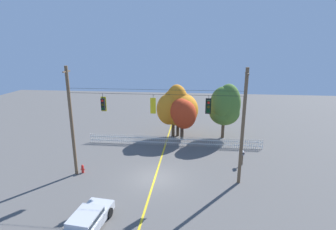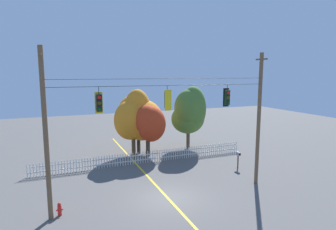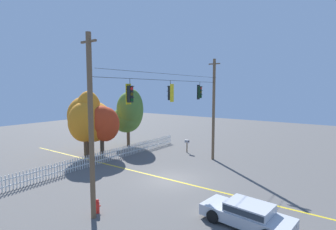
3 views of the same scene
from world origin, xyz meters
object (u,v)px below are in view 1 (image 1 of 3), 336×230
object	(u,v)px
autumn_maple_mid	(180,108)
traffic_signal_westbound_side	(208,106)
roadside_mailbox	(243,154)
autumn_maple_far_west	(225,107)
parked_car	(87,221)
traffic_signal_eastbound_side	(103,104)
autumn_maple_near_fence	(173,106)
fire_hydrant	(83,169)
autumn_oak_far_east	(183,113)
traffic_signal_northbound_secondary	(153,105)

from	to	relation	value
autumn_maple_mid	traffic_signal_westbound_side	bearing A→B (deg)	-75.09
autumn_maple_mid	roadside_mailbox	xyz separation A→B (m)	(6.33, -7.19, -2.46)
autumn_maple_far_west	roadside_mailbox	xyz separation A→B (m)	(1.00, -7.19, -2.76)
parked_car	roadside_mailbox	world-z (taller)	roadside_mailbox
traffic_signal_eastbound_side	traffic_signal_westbound_side	distance (m)	8.31
autumn_maple_near_fence	fire_hydrant	bearing A→B (deg)	-124.21
autumn_maple_near_fence	fire_hydrant	size ratio (longest dim) A/B	7.69
traffic_signal_eastbound_side	autumn_maple_near_fence	size ratio (longest dim) A/B	0.25
parked_car	roadside_mailbox	distance (m)	14.77
traffic_signal_westbound_side	autumn_oak_far_east	size ratio (longest dim) A/B	0.30
autumn_maple_near_fence	traffic_signal_northbound_secondary	bearing A→B (deg)	-93.37
autumn_maple_mid	roadside_mailbox	bearing A→B (deg)	-48.65
traffic_signal_northbound_secondary	autumn_oak_far_east	xyz separation A→B (m)	(1.87, 9.27, -3.02)
traffic_signal_westbound_side	parked_car	xyz separation A→B (m)	(-7.32, -6.67, -5.71)
autumn_maple_near_fence	autumn_maple_mid	distance (m)	0.85
traffic_signal_eastbound_side	traffic_signal_northbound_secondary	bearing A→B (deg)	-0.28
traffic_signal_northbound_secondary	parked_car	distance (m)	9.28
fire_hydrant	roadside_mailbox	bearing A→B (deg)	12.33
autumn_maple_near_fence	autumn_maple_mid	world-z (taller)	autumn_maple_mid
traffic_signal_westbound_side	parked_car	distance (m)	11.43
traffic_signal_northbound_secondary	traffic_signal_westbound_side	bearing A→B (deg)	0.27
parked_car	autumn_maple_mid	bearing A→B (deg)	75.29
traffic_signal_eastbound_side	autumn_maple_mid	size ratio (longest dim) A/B	0.23
roadside_mailbox	autumn_maple_near_fence	bearing A→B (deg)	134.69
autumn_oak_far_east	autumn_maple_mid	bearing A→B (deg)	108.08
autumn_maple_far_west	roadside_mailbox	distance (m)	7.77
traffic_signal_eastbound_side	parked_car	bearing A→B (deg)	-81.59
traffic_signal_westbound_side	autumn_maple_near_fence	size ratio (longest dim) A/B	0.25
traffic_signal_northbound_secondary	traffic_signal_westbound_side	world-z (taller)	same
traffic_signal_northbound_secondary	autumn_maple_near_fence	size ratio (longest dim) A/B	0.26
autumn_oak_far_east	autumn_maple_far_west	bearing A→B (deg)	14.61
autumn_maple_mid	autumn_oak_far_east	world-z (taller)	autumn_maple_mid
traffic_signal_eastbound_side	fire_hydrant	bearing A→B (deg)	174.18
autumn_maple_mid	parked_car	size ratio (longest dim) A/B	1.43
traffic_signal_westbound_side	autumn_maple_far_west	bearing A→B (deg)	76.53
traffic_signal_westbound_side	autumn_oak_far_east	xyz separation A→B (m)	(-2.39, 9.25, -3.03)
traffic_signal_westbound_side	traffic_signal_eastbound_side	bearing A→B (deg)	-180.00
traffic_signal_eastbound_side	traffic_signal_westbound_side	bearing A→B (deg)	0.00
fire_hydrant	autumn_maple_mid	bearing A→B (deg)	52.67
autumn_maple_mid	autumn_maple_far_west	size ratio (longest dim) A/B	0.97
autumn_maple_near_fence	autumn_maple_mid	size ratio (longest dim) A/B	0.92
traffic_signal_eastbound_side	traffic_signal_westbound_side	xyz separation A→B (m)	(8.31, 0.00, 0.03)
autumn_maple_mid	fire_hydrant	bearing A→B (deg)	-127.33
traffic_signal_northbound_secondary	autumn_maple_far_west	distance (m)	12.77
autumn_maple_mid	parked_car	xyz separation A→B (m)	(-4.51, -17.20, -2.96)
fire_hydrant	autumn_oak_far_east	bearing A→B (deg)	47.47
autumn_maple_mid	roadside_mailbox	world-z (taller)	autumn_maple_mid
autumn_maple_mid	autumn_oak_far_east	distance (m)	1.37
traffic_signal_eastbound_side	traffic_signal_northbound_secondary	world-z (taller)	same
fire_hydrant	traffic_signal_westbound_side	bearing A→B (deg)	-1.29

